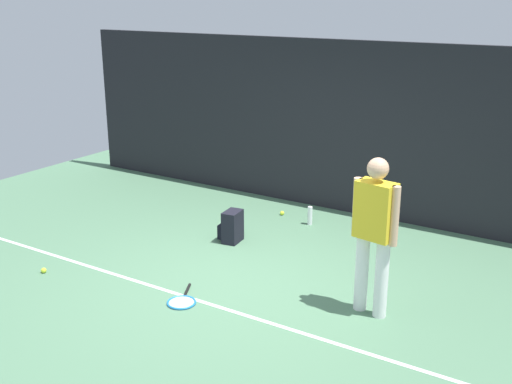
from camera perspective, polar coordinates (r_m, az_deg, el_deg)
The scene contains 9 objects.
ground_plane at distance 7.46m, azimuth -1.65°, elevation -8.13°, with size 12.00×12.00×0.00m, color #4C7556.
back_fence at distance 9.56m, azimuth 8.38°, elevation 5.74°, with size 10.00×0.10×2.61m, color black.
court_line at distance 7.00m, azimuth -4.61°, elevation -10.02°, with size 9.00×0.05×0.00m, color white.
tennis_player at distance 6.50m, azimuth 10.73°, elevation -3.18°, with size 0.52×0.28×1.70m.
tennis_racket at distance 7.03m, azimuth -6.75°, elevation -9.85°, with size 0.43×0.63×0.03m.
backpack at distance 8.53m, azimuth -2.24°, elevation -3.20°, with size 0.31×0.32×0.44m.
tennis_ball_near_player at distance 8.08m, azimuth -18.77°, elevation -6.77°, with size 0.07×0.07×0.07m, color #CCE033.
tennis_ball_by_fence at distance 9.59m, azimuth 2.39°, elevation -1.92°, with size 0.07×0.07×0.07m, color #CCE033.
water_bottle at distance 9.20m, azimuth 4.94°, elevation -2.15°, with size 0.07×0.07×0.27m, color white.
Camera 1 is at (3.76, -5.57, 3.25)m, focal length 43.93 mm.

